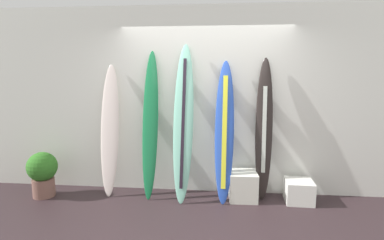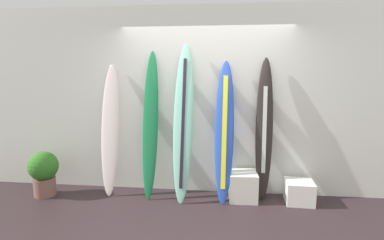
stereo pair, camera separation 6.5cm
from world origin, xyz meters
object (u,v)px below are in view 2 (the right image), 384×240
(surfboard_ivory, at_px, (110,130))
(surfboard_charcoal, at_px, (264,131))
(surfboard_emerald, at_px, (150,125))
(surfboard_seafoam, at_px, (183,123))
(surfboard_cobalt, at_px, (224,133))
(display_block_left, at_px, (243,186))
(display_block_center, at_px, (299,192))
(potted_plant, at_px, (44,171))

(surfboard_ivory, relative_size, surfboard_charcoal, 0.95)
(surfboard_emerald, height_order, surfboard_seafoam, surfboard_seafoam)
(surfboard_ivory, height_order, surfboard_cobalt, surfboard_cobalt)
(surfboard_charcoal, bearing_deg, display_block_left, -159.91)
(surfboard_cobalt, bearing_deg, surfboard_ivory, 177.75)
(surfboard_charcoal, bearing_deg, display_block_center, -13.24)
(display_block_left, distance_m, potted_plant, 2.97)
(surfboard_ivory, bearing_deg, display_block_center, -1.49)
(display_block_left, xyz_separation_m, display_block_center, (0.79, -0.02, -0.05))
(surfboard_seafoam, xyz_separation_m, display_block_left, (0.87, 0.03, -0.92))
(surfboard_seafoam, height_order, display_block_left, surfboard_seafoam)
(surfboard_seafoam, distance_m, potted_plant, 2.22)
(display_block_center, bearing_deg, surfboard_seafoam, -179.67)
(display_block_center, bearing_deg, display_block_left, 178.83)
(surfboard_ivory, bearing_deg, potted_plant, -166.28)
(surfboard_seafoam, relative_size, display_block_center, 5.71)
(display_block_center, bearing_deg, surfboard_cobalt, 179.71)
(surfboard_emerald, relative_size, surfboard_seafoam, 0.96)
(surfboard_emerald, height_order, display_block_left, surfboard_emerald)
(surfboard_cobalt, relative_size, display_block_left, 4.90)
(surfboard_emerald, bearing_deg, potted_plant, -173.02)
(surfboard_charcoal, bearing_deg, potted_plant, -175.00)
(surfboard_ivory, bearing_deg, surfboard_cobalt, -2.25)
(display_block_left, height_order, potted_plant, potted_plant)
(surfboard_emerald, height_order, surfboard_charcoal, surfboard_emerald)
(surfboard_cobalt, distance_m, surfboard_charcoal, 0.58)
(surfboard_emerald, xyz_separation_m, potted_plant, (-1.60, -0.20, -0.70))
(surfboard_emerald, bearing_deg, surfboard_ivory, 176.26)
(display_block_left, bearing_deg, surfboard_seafoam, -178.32)
(display_block_center, bearing_deg, surfboard_charcoal, 166.76)
(surfboard_emerald, xyz_separation_m, surfboard_cobalt, (1.08, -0.03, -0.08))
(surfboard_seafoam, xyz_separation_m, surfboard_charcoal, (1.15, 0.13, -0.11))
(surfboard_charcoal, distance_m, potted_plant, 3.31)
(surfboard_seafoam, height_order, surfboard_cobalt, surfboard_seafoam)
(display_block_left, bearing_deg, surfboard_cobalt, -177.83)
(surfboard_cobalt, relative_size, display_block_center, 5.11)
(surfboard_seafoam, height_order, display_block_center, surfboard_seafoam)
(surfboard_emerald, relative_size, surfboard_charcoal, 1.05)
(surfboard_charcoal, xyz_separation_m, potted_plant, (-3.24, -0.28, -0.63))
(display_block_left, bearing_deg, display_block_center, -1.17)
(surfboard_emerald, relative_size, potted_plant, 3.19)
(surfboard_ivory, height_order, display_block_left, surfboard_ivory)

